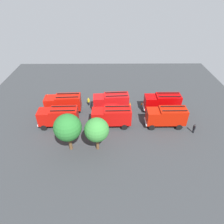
% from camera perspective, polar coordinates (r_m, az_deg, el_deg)
% --- Properties ---
extents(ground_plane, '(56.82, 56.82, 0.00)m').
position_cam_1_polar(ground_plane, '(38.34, -0.00, -1.71)').
color(ground_plane, '#2D3033').
extents(fire_truck_0, '(7.20, 2.76, 3.88)m').
position_cam_1_polar(fire_truck_0, '(40.42, 14.48, 2.88)').
color(fire_truck_0, '#AE0405').
rests_on(fire_truck_0, ground).
extents(fire_truck_1, '(7.33, 3.10, 3.88)m').
position_cam_1_polar(fire_truck_1, '(39.25, -0.25, 3.08)').
color(fire_truck_1, '#B81011').
rests_on(fire_truck_1, ground).
extents(fire_truck_2, '(7.31, 3.03, 3.88)m').
position_cam_1_polar(fire_truck_2, '(40.07, -14.01, 2.66)').
color(fire_truck_2, '#B41209').
rests_on(fire_truck_2, ground).
extents(fire_truck_3, '(7.22, 2.79, 3.88)m').
position_cam_1_polar(fire_truck_3, '(36.51, 15.57, -1.17)').
color(fire_truck_3, '#AD1505').
rests_on(fire_truck_3, ground).
extents(fire_truck_4, '(7.25, 2.87, 3.88)m').
position_cam_1_polar(fire_truck_4, '(35.16, -0.08, -1.23)').
color(fire_truck_4, '#B70D0A').
rests_on(fire_truck_4, ground).
extents(fire_truck_5, '(7.28, 2.96, 3.88)m').
position_cam_1_polar(fire_truck_5, '(36.45, -15.31, -1.19)').
color(fire_truck_5, '#B00F08').
rests_on(fire_truck_5, ground).
extents(firefighter_0, '(0.48, 0.36, 1.79)m').
position_cam_1_polar(firefighter_0, '(44.94, -18.21, 3.97)').
color(firefighter_0, black).
rests_on(firefighter_0, ground).
extents(firefighter_1, '(0.48, 0.41, 1.71)m').
position_cam_1_polar(firefighter_1, '(41.86, -6.85, 3.11)').
color(firefighter_1, black).
rests_on(firefighter_1, ground).
extents(firefighter_2, '(0.40, 0.48, 1.79)m').
position_cam_1_polar(firefighter_2, '(37.19, 22.83, -4.38)').
color(firefighter_2, black).
rests_on(firefighter_2, ground).
extents(firefighter_3, '(0.36, 0.47, 1.79)m').
position_cam_1_polar(firefighter_3, '(38.18, -10.62, -0.70)').
color(firefighter_3, black).
rests_on(firefighter_3, ground).
extents(tree_0, '(3.77, 3.77, 5.84)m').
position_cam_1_polar(tree_0, '(29.54, -4.50, -5.24)').
color(tree_0, brown).
rests_on(tree_0, ground).
extents(tree_1, '(4.21, 4.21, 6.53)m').
position_cam_1_polar(tree_1, '(29.87, -12.81, -4.48)').
color(tree_1, brown).
rests_on(tree_1, ground).
extents(traffic_cone_0, '(0.47, 0.47, 0.68)m').
position_cam_1_polar(traffic_cone_0, '(42.05, 5.24, 2.39)').
color(traffic_cone_0, '#F2600C').
rests_on(traffic_cone_0, ground).
extents(traffic_cone_1, '(0.45, 0.45, 0.64)m').
position_cam_1_polar(traffic_cone_1, '(34.96, -10.38, -6.03)').
color(traffic_cone_1, '#F2600C').
rests_on(traffic_cone_1, ground).
extents(traffic_cone_2, '(0.43, 0.43, 0.61)m').
position_cam_1_polar(traffic_cone_2, '(42.62, 8.77, 2.54)').
color(traffic_cone_2, '#F2600C').
rests_on(traffic_cone_2, ground).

